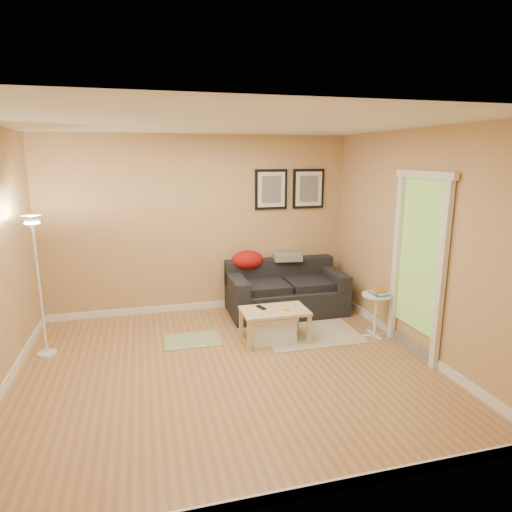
# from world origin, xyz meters

# --- Properties ---
(floor) EXTENTS (4.50, 4.50, 0.00)m
(floor) POSITION_xyz_m (0.00, 0.00, 0.00)
(floor) COLOR #AD7B4A
(floor) RESTS_ON ground
(ceiling) EXTENTS (4.50, 4.50, 0.00)m
(ceiling) POSITION_xyz_m (0.00, 0.00, 2.60)
(ceiling) COLOR white
(ceiling) RESTS_ON wall_back
(wall_back) EXTENTS (4.50, 0.00, 4.50)m
(wall_back) POSITION_xyz_m (0.00, 2.00, 1.30)
(wall_back) COLOR tan
(wall_back) RESTS_ON ground
(wall_front) EXTENTS (4.50, 0.00, 4.50)m
(wall_front) POSITION_xyz_m (0.00, -2.00, 1.30)
(wall_front) COLOR tan
(wall_front) RESTS_ON ground
(wall_right) EXTENTS (0.00, 4.00, 4.00)m
(wall_right) POSITION_xyz_m (2.25, 0.00, 1.30)
(wall_right) COLOR tan
(wall_right) RESTS_ON ground
(baseboard_back) EXTENTS (4.50, 0.02, 0.10)m
(baseboard_back) POSITION_xyz_m (0.00, 1.99, 0.05)
(baseboard_back) COLOR white
(baseboard_back) RESTS_ON ground
(baseboard_front) EXTENTS (4.50, 0.02, 0.10)m
(baseboard_front) POSITION_xyz_m (0.00, -1.99, 0.05)
(baseboard_front) COLOR white
(baseboard_front) RESTS_ON ground
(baseboard_left) EXTENTS (0.02, 4.00, 0.10)m
(baseboard_left) POSITION_xyz_m (-2.24, 0.00, 0.05)
(baseboard_left) COLOR white
(baseboard_left) RESTS_ON ground
(baseboard_right) EXTENTS (0.02, 4.00, 0.10)m
(baseboard_right) POSITION_xyz_m (2.24, 0.00, 0.05)
(baseboard_right) COLOR white
(baseboard_right) RESTS_ON ground
(sofa) EXTENTS (1.70, 0.90, 0.75)m
(sofa) POSITION_xyz_m (1.19, 1.53, 0.38)
(sofa) COLOR black
(sofa) RESTS_ON ground
(red_throw) EXTENTS (0.48, 0.36, 0.28)m
(red_throw) POSITION_xyz_m (0.67, 1.82, 0.77)
(red_throw) COLOR #B51910
(red_throw) RESTS_ON sofa
(plaid_throw) EXTENTS (0.45, 0.32, 0.10)m
(plaid_throw) POSITION_xyz_m (1.30, 1.80, 0.78)
(plaid_throw) COLOR tan
(plaid_throw) RESTS_ON sofa
(framed_print_left) EXTENTS (0.50, 0.04, 0.60)m
(framed_print_left) POSITION_xyz_m (1.08, 1.98, 1.80)
(framed_print_left) COLOR black
(framed_print_left) RESTS_ON wall_back
(framed_print_right) EXTENTS (0.50, 0.04, 0.60)m
(framed_print_right) POSITION_xyz_m (1.68, 1.98, 1.80)
(framed_print_right) COLOR black
(framed_print_right) RESTS_ON wall_back
(area_rug) EXTENTS (1.25, 0.85, 0.01)m
(area_rug) POSITION_xyz_m (1.24, 0.61, 0.01)
(area_rug) COLOR #B9AD93
(area_rug) RESTS_ON ground
(green_runner) EXTENTS (0.70, 0.50, 0.01)m
(green_runner) POSITION_xyz_m (-0.29, 0.83, 0.01)
(green_runner) COLOR #668C4C
(green_runner) RESTS_ON ground
(coffee_table) EXTENTS (0.94, 0.72, 0.41)m
(coffee_table) POSITION_xyz_m (0.72, 0.57, 0.21)
(coffee_table) COLOR beige
(coffee_table) RESTS_ON ground
(remote_control) EXTENTS (0.10, 0.17, 0.02)m
(remote_control) POSITION_xyz_m (0.57, 0.66, 0.42)
(remote_control) COLOR black
(remote_control) RESTS_ON coffee_table
(tape_roll) EXTENTS (0.07, 0.07, 0.03)m
(tape_roll) POSITION_xyz_m (0.85, 0.51, 0.43)
(tape_roll) COLOR yellow
(tape_roll) RESTS_ON coffee_table
(storage_bin) EXTENTS (0.57, 0.42, 0.35)m
(storage_bin) POSITION_xyz_m (0.68, 0.59, 0.18)
(storage_bin) COLOR white
(storage_bin) RESTS_ON ground
(side_table) EXTENTS (0.37, 0.37, 0.57)m
(side_table) POSITION_xyz_m (2.02, 0.37, 0.28)
(side_table) COLOR white
(side_table) RESTS_ON ground
(book_stack) EXTENTS (0.24, 0.28, 0.07)m
(book_stack) POSITION_xyz_m (2.04, 0.36, 0.60)
(book_stack) COLOR teal
(book_stack) RESTS_ON side_table
(floor_lamp) EXTENTS (0.22, 0.22, 1.66)m
(floor_lamp) POSITION_xyz_m (-2.00, 0.87, 0.78)
(floor_lamp) COLOR white
(floor_lamp) RESTS_ON ground
(doorway) EXTENTS (0.12, 1.01, 2.13)m
(doorway) POSITION_xyz_m (2.20, -0.15, 1.02)
(doorway) COLOR white
(doorway) RESTS_ON ground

